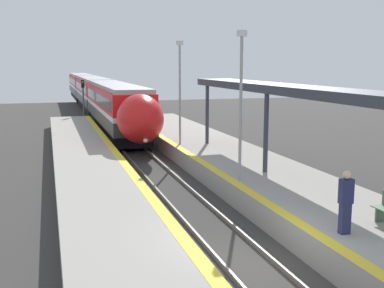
{
  "coord_description": "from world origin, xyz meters",
  "views": [
    {
      "loc": [
        -5.04,
        -11.34,
        5.45
      ],
      "look_at": [
        0.55,
        7.33,
        2.2
      ],
      "focal_mm": 45.0,
      "sensor_mm": 36.0,
      "label": 1
    }
  ],
  "objects_px": {
    "person_waiting": "(346,201)",
    "lamppost_mid": "(241,96)",
    "railway_signal": "(83,97)",
    "train": "(94,93)",
    "lamppost_far": "(180,86)"
  },
  "relations": [
    {
      "from": "person_waiting",
      "to": "railway_signal",
      "type": "relative_size",
      "value": 0.44
    },
    {
      "from": "lamppost_mid",
      "to": "lamppost_far",
      "type": "relative_size",
      "value": 1.0
    },
    {
      "from": "person_waiting",
      "to": "railway_signal",
      "type": "height_order",
      "value": "railway_signal"
    },
    {
      "from": "lamppost_mid",
      "to": "train",
      "type": "bearing_deg",
      "value": 93.24
    },
    {
      "from": "railway_signal",
      "to": "lamppost_far",
      "type": "xyz_separation_m",
      "value": [
        4.1,
        -18.63,
        1.73
      ]
    },
    {
      "from": "railway_signal",
      "to": "lamppost_mid",
      "type": "bearing_deg",
      "value": -81.57
    },
    {
      "from": "train",
      "to": "person_waiting",
      "type": "relative_size",
      "value": 34.33
    },
    {
      "from": "railway_signal",
      "to": "train",
      "type": "bearing_deg",
      "value": 79.48
    },
    {
      "from": "person_waiting",
      "to": "lamppost_mid",
      "type": "xyz_separation_m",
      "value": [
        -0.36,
        6.61,
        2.4
      ]
    },
    {
      "from": "lamppost_mid",
      "to": "lamppost_far",
      "type": "distance_m",
      "value": 9.03
    },
    {
      "from": "person_waiting",
      "to": "lamppost_far",
      "type": "distance_m",
      "value": 15.83
    },
    {
      "from": "train",
      "to": "lamppost_far",
      "type": "distance_m",
      "value": 29.22
    },
    {
      "from": "person_waiting",
      "to": "lamppost_far",
      "type": "xyz_separation_m",
      "value": [
        -0.36,
        15.64,
        2.4
      ]
    },
    {
      "from": "person_waiting",
      "to": "lamppost_mid",
      "type": "relative_size",
      "value": 0.3
    },
    {
      "from": "person_waiting",
      "to": "railway_signal",
      "type": "bearing_deg",
      "value": 97.41
    }
  ]
}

